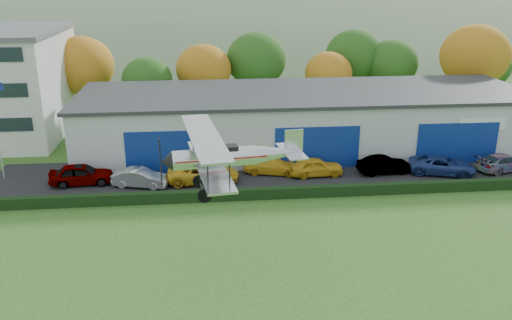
{
  "coord_description": "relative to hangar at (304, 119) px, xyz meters",
  "views": [
    {
      "loc": [
        -4.27,
        -19.33,
        15.47
      ],
      "look_at": [
        -1.23,
        10.45,
        4.99
      ],
      "focal_mm": 37.77,
      "sensor_mm": 36.0,
      "label": 1
    }
  ],
  "objects": [
    {
      "name": "biplane",
      "position": [
        -8.12,
        -20.95,
        3.87
      ],
      "size": [
        7.57,
        8.68,
        3.23
      ],
      "rotation": [
        0.0,
        0.0,
        0.13
      ],
      "color": "silver"
    },
    {
      "name": "car_6",
      "position": [
        9.78,
        -8.31,
        -1.89
      ],
      "size": [
        5.67,
        3.84,
        1.44
      ],
      "primitive_type": "imported",
      "rotation": [
        0.0,
        0.0,
        1.27
      ],
      "color": "navy",
      "rests_on": "apron"
    },
    {
      "name": "car_7",
      "position": [
        15.15,
        -8.11,
        -1.91
      ],
      "size": [
        5.12,
        3.11,
        1.39
      ],
      "primitive_type": "imported",
      "rotation": [
        0.0,
        0.0,
        1.83
      ],
      "color": "gray",
      "rests_on": "apron"
    },
    {
      "name": "car_5",
      "position": [
        5.2,
        -7.76,
        -1.9
      ],
      "size": [
        4.43,
        1.88,
        1.42
      ],
      "primitive_type": "imported",
      "rotation": [
        0.0,
        0.0,
        1.66
      ],
      "color": "gray",
      "rests_on": "apron"
    },
    {
      "name": "car_0",
      "position": [
        -18.67,
        -7.67,
        -1.8
      ],
      "size": [
        4.88,
        2.28,
        1.61
      ],
      "primitive_type": "imported",
      "rotation": [
        0.0,
        0.0,
        1.65
      ],
      "color": "gray",
      "rests_on": "apron"
    },
    {
      "name": "car_1",
      "position": [
        -14.12,
        -8.63,
        -1.91
      ],
      "size": [
        4.47,
        2.49,
        1.4
      ],
      "primitive_type": "imported",
      "rotation": [
        0.0,
        0.0,
        1.32
      ],
      "color": "silver",
      "rests_on": "apron"
    },
    {
      "name": "hangar",
      "position": [
        0.0,
        0.0,
        0.0
      ],
      "size": [
        40.6,
        12.6,
        5.3
      ],
      "color": "#B2B7BC",
      "rests_on": "ground"
    },
    {
      "name": "car_2",
      "position": [
        -9.37,
        -8.21,
        -1.85
      ],
      "size": [
        5.48,
        2.54,
        1.52
      ],
      "primitive_type": "imported",
      "rotation": [
        0.0,
        0.0,
        1.57
      ],
      "color": "gold",
      "rests_on": "apron"
    },
    {
      "name": "hedge",
      "position": [
        -2.0,
        -11.78,
        -2.26
      ],
      "size": [
        46.0,
        0.6,
        0.8
      ],
      "primitive_type": "cube",
      "color": "black",
      "rests_on": "ground"
    },
    {
      "name": "car_4",
      "position": [
        -0.43,
        -7.66,
        -1.87
      ],
      "size": [
        4.43,
        1.99,
        1.48
      ],
      "primitive_type": "imported",
      "rotation": [
        0.0,
        0.0,
        1.63
      ],
      "color": "gold",
      "rests_on": "apron"
    },
    {
      "name": "tree_belt",
      "position": [
        -4.15,
        12.64,
        2.95
      ],
      "size": [
        75.7,
        13.22,
        10.12
      ],
      "color": "#3D2614",
      "rests_on": "ground"
    },
    {
      "name": "distant_hills",
      "position": [
        -9.38,
        112.02,
        -15.7
      ],
      "size": [
        430.0,
        196.0,
        56.0
      ],
      "color": "#4C6642",
      "rests_on": "ground"
    },
    {
      "name": "car_3",
      "position": [
        -3.82,
        -6.81,
        -1.93
      ],
      "size": [
        4.93,
        2.88,
        1.34
      ],
      "primitive_type": "imported",
      "rotation": [
        0.0,
        0.0,
        1.34
      ],
      "color": "gold",
      "rests_on": "apron"
    },
    {
      "name": "apron",
      "position": [
        -2.0,
        -6.98,
        -2.63
      ],
      "size": [
        48.0,
        9.0,
        0.05
      ],
      "primitive_type": "cube",
      "color": "black",
      "rests_on": "ground"
    }
  ]
}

